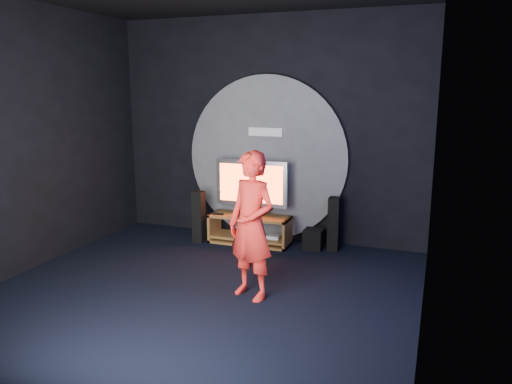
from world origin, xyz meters
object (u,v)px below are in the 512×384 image
Objects in this scene: tv at (251,185)px; subwoofer at (313,239)px; tower_speaker_left at (199,217)px; media_console at (250,231)px; tower_speaker_right at (334,224)px; player at (251,226)px.

subwoofer is at bearing 0.07° from tv.
media_console is at bearing 14.76° from tower_speaker_left.
tower_speaker_right is 0.48× the size of player.
tv reaches higher than media_console.
tower_speaker_left is at bearing -171.19° from subwoofer.
tv is at bearing 96.50° from media_console.
media_console is at bearing -83.50° from tv.
tower_speaker_right is (1.29, 0.10, 0.21)m from media_console.
tower_speaker_left is 2.33m from player.
media_console is at bearing -176.06° from subwoofer.
player reaches higher than subwoofer.
tower_speaker_right is at bearing 95.92° from player.
tower_speaker_left is (-0.79, -0.21, 0.21)m from media_console.
tv reaches higher than tower_speaker_right.
tv is at bearing -179.93° from subwoofer.
player is at bearing -68.73° from media_console.
subwoofer is 0.18× the size of player.
player is (0.75, -1.97, -0.06)m from tv.
tv reaches higher than subwoofer.
media_console is 1.31m from tower_speaker_right.
tower_speaker_right is at bearing 8.32° from tower_speaker_left.
media_console is 2.15m from player.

